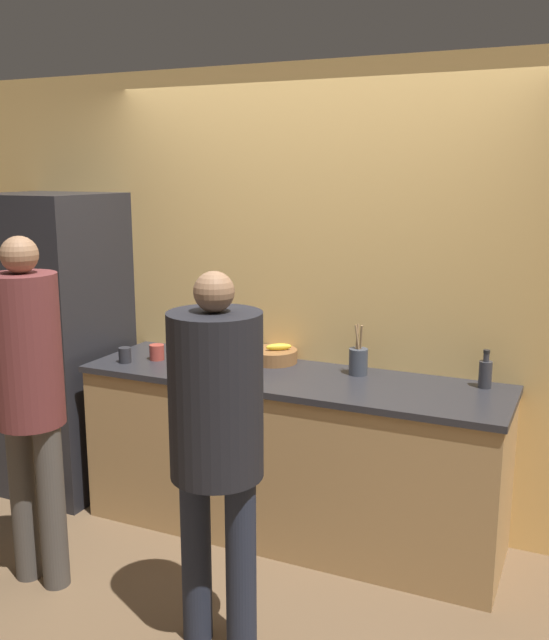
# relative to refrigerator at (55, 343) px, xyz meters

# --- Properties ---
(ground_plane) EXTENTS (14.00, 14.00, 0.00)m
(ground_plane) POSITION_rel_refrigerator_xyz_m (1.62, -0.36, -0.94)
(ground_plane) COLOR brown
(wall_back) EXTENTS (5.20, 0.06, 2.60)m
(wall_back) POSITION_rel_refrigerator_xyz_m (1.62, 0.37, 0.36)
(wall_back) COLOR #E0B266
(wall_back) RESTS_ON ground_plane
(counter) EXTENTS (2.35, 0.71, 0.92)m
(counter) POSITION_rel_refrigerator_xyz_m (1.62, 0.03, -0.48)
(counter) COLOR tan
(counter) RESTS_ON ground_plane
(refrigerator) EXTENTS (0.76, 0.73, 1.88)m
(refrigerator) POSITION_rel_refrigerator_xyz_m (0.00, 0.00, 0.00)
(refrigerator) COLOR #232328
(refrigerator) RESTS_ON ground_plane
(person_left) EXTENTS (0.32, 0.32, 1.73)m
(person_left) POSITION_rel_refrigerator_xyz_m (0.69, -0.95, 0.07)
(person_left) COLOR #4C4742
(person_left) RESTS_ON ground_plane
(person_center) EXTENTS (0.39, 0.39, 1.64)m
(person_center) POSITION_rel_refrigerator_xyz_m (1.73, -1.01, 0.06)
(person_center) COLOR #232838
(person_center) RESTS_ON ground_plane
(fruit_bowl) EXTENTS (0.28, 0.28, 0.11)m
(fruit_bowl) POSITION_rel_refrigerator_xyz_m (1.42, 0.22, 0.02)
(fruit_bowl) COLOR brown
(fruit_bowl) RESTS_ON counter
(utensil_crock) EXTENTS (0.10, 0.10, 0.28)m
(utensil_crock) POSITION_rel_refrigerator_xyz_m (1.95, 0.19, 0.06)
(utensil_crock) COLOR #3D424C
(utensil_crock) RESTS_ON counter
(bottle_dark) EXTENTS (0.07, 0.07, 0.20)m
(bottle_dark) POSITION_rel_refrigerator_xyz_m (2.62, 0.23, 0.06)
(bottle_dark) COLOR #333338
(bottle_dark) RESTS_ON counter
(cup_black) EXTENTS (0.07, 0.07, 0.09)m
(cup_black) POSITION_rel_refrigerator_xyz_m (0.64, -0.14, 0.03)
(cup_black) COLOR #28282D
(cup_black) RESTS_ON counter
(cup_red) EXTENTS (0.09, 0.09, 0.09)m
(cup_red) POSITION_rel_refrigerator_xyz_m (0.78, -0.01, 0.03)
(cup_red) COLOR #A33D33
(cup_red) RESTS_ON counter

